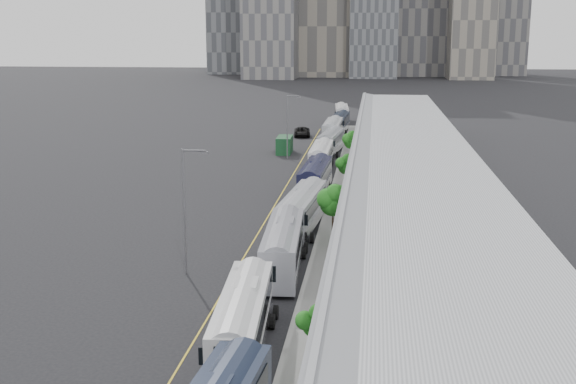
% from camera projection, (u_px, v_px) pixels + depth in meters
% --- Properties ---
extents(sidewalk, '(10.00, 170.00, 0.12)m').
position_uv_depth(sidewalk, '(371.00, 246.00, 62.95)').
color(sidewalk, gray).
rests_on(sidewalk, ground).
extents(lane_line, '(0.12, 160.00, 0.02)m').
position_uv_depth(lane_line, '(253.00, 242.00, 64.18)').
color(lane_line, gold).
rests_on(lane_line, ground).
extents(depot, '(12.45, 160.40, 7.20)m').
position_uv_depth(depot, '(419.00, 209.00, 61.75)').
color(depot, gray).
rests_on(depot, ground).
extents(bus_2, '(3.39, 12.80, 3.70)m').
position_uv_depth(bus_2, '(243.00, 325.00, 42.02)').
color(bus_2, silver).
rests_on(bus_2, ground).
extents(bus_3, '(3.34, 13.22, 3.83)m').
position_uv_depth(bus_3, '(283.00, 251.00, 56.06)').
color(bus_3, gray).
rests_on(bus_3, ground).
extents(bus_4, '(3.67, 13.22, 3.82)m').
position_uv_depth(bus_4, '(303.00, 212.00, 68.39)').
color(bus_4, '#9DA0A7').
rests_on(bus_4, ground).
extents(bus_5, '(3.09, 13.03, 3.79)m').
position_uv_depth(bus_5, '(315.00, 181.00, 83.41)').
color(bus_5, black).
rests_on(bus_5, ground).
extents(bus_6, '(2.82, 12.58, 3.68)m').
position_uv_depth(bus_6, '(321.00, 159.00, 97.91)').
color(bus_6, white).
rests_on(bus_6, ground).
extents(bus_7, '(3.63, 12.23, 3.52)m').
position_uv_depth(bus_7, '(331.00, 144.00, 112.58)').
color(bus_7, gray).
rests_on(bus_7, ground).
extents(bus_8, '(2.95, 13.30, 3.88)m').
position_uv_depth(bus_8, '(333.00, 132.00, 124.28)').
color(bus_8, '#B3B7BE').
rests_on(bus_8, ground).
extents(bus_9, '(3.19, 12.47, 3.61)m').
position_uv_depth(bus_9, '(340.00, 124.00, 136.99)').
color(bus_9, black).
rests_on(bus_9, ground).
extents(bus_10, '(3.46, 13.08, 3.78)m').
position_uv_depth(bus_10, '(342.00, 115.00, 151.22)').
color(bus_10, silver).
rests_on(bus_10, ground).
extents(tree_1, '(1.37, 1.37, 3.92)m').
position_uv_depth(tree_1, '(315.00, 322.00, 38.24)').
color(tree_1, black).
rests_on(tree_1, ground).
extents(tree_2, '(2.46, 2.46, 5.27)m').
position_uv_depth(tree_2, '(333.00, 198.00, 63.38)').
color(tree_2, black).
rests_on(tree_2, ground).
extents(tree_3, '(1.89, 1.89, 4.41)m').
position_uv_depth(tree_3, '(346.00, 164.00, 83.56)').
color(tree_3, black).
rests_on(tree_3, ground).
extents(tree_4, '(2.25, 2.25, 4.12)m').
position_uv_depth(tree_4, '(351.00, 139.00, 106.70)').
color(tree_4, black).
rests_on(tree_4, ground).
extents(street_lamp_near, '(2.04, 0.22, 9.75)m').
position_uv_depth(street_lamp_near, '(186.00, 203.00, 54.71)').
color(street_lamp_near, '#59595E').
rests_on(street_lamp_near, ground).
extents(street_lamp_far, '(2.04, 0.22, 9.38)m').
position_uv_depth(street_lamp_far, '(288.00, 122.00, 106.88)').
color(street_lamp_far, '#59595E').
rests_on(street_lamp_far, ground).
extents(shipping_container, '(2.38, 5.44, 2.59)m').
position_uv_depth(shipping_container, '(285.00, 145.00, 112.40)').
color(shipping_container, '#113A1D').
rests_on(shipping_container, ground).
extents(suv, '(3.45, 6.38, 1.70)m').
position_uv_depth(suv, '(302.00, 132.00, 130.92)').
color(suv, black).
rests_on(suv, ground).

